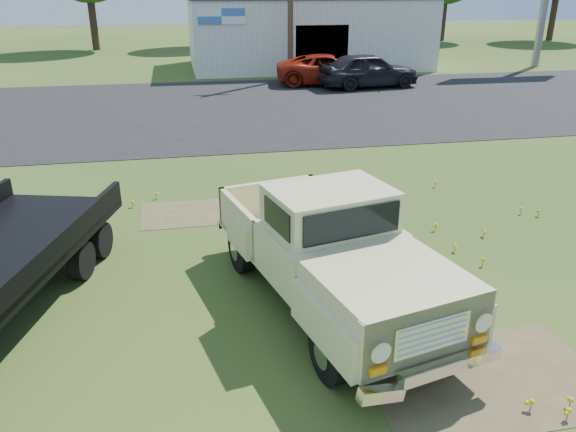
% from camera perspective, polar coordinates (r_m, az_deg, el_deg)
% --- Properties ---
extents(ground, '(140.00, 140.00, 0.00)m').
position_cam_1_polar(ground, '(9.78, 2.86, -6.46)').
color(ground, '#264616').
rests_on(ground, ground).
extents(asphalt_lot, '(90.00, 14.00, 0.02)m').
position_cam_1_polar(asphalt_lot, '(23.86, -5.97, 10.89)').
color(asphalt_lot, black).
rests_on(asphalt_lot, ground).
extents(dirt_patch_a, '(3.00, 2.00, 0.01)m').
position_cam_1_polar(dirt_patch_a, '(7.97, 19.31, -15.35)').
color(dirt_patch_a, brown).
rests_on(dirt_patch_a, ground).
extents(dirt_patch_b, '(2.20, 1.60, 0.01)m').
position_cam_1_polar(dirt_patch_b, '(12.70, -9.78, 0.28)').
color(dirt_patch_b, brown).
rests_on(dirt_patch_b, ground).
extents(commercial_building, '(14.20, 8.20, 4.15)m').
position_cam_1_polar(commercial_building, '(36.31, 1.85, 18.27)').
color(commercial_building, '#BABAB5').
rests_on(commercial_building, ground).
extents(vintage_pickup_truck, '(3.27, 5.74, 1.96)m').
position_cam_1_polar(vintage_pickup_truck, '(8.62, 4.17, -3.31)').
color(vintage_pickup_truck, beige).
rests_on(vintage_pickup_truck, ground).
extents(red_pickup, '(5.62, 3.20, 1.48)m').
position_cam_1_polar(red_pickup, '(29.44, 4.18, 14.59)').
color(red_pickup, maroon).
rests_on(red_pickup, ground).
extents(dark_sedan, '(5.14, 2.59, 1.68)m').
position_cam_1_polar(dark_sedan, '(28.72, 8.14, 14.44)').
color(dark_sedan, black).
rests_on(dark_sedan, ground).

